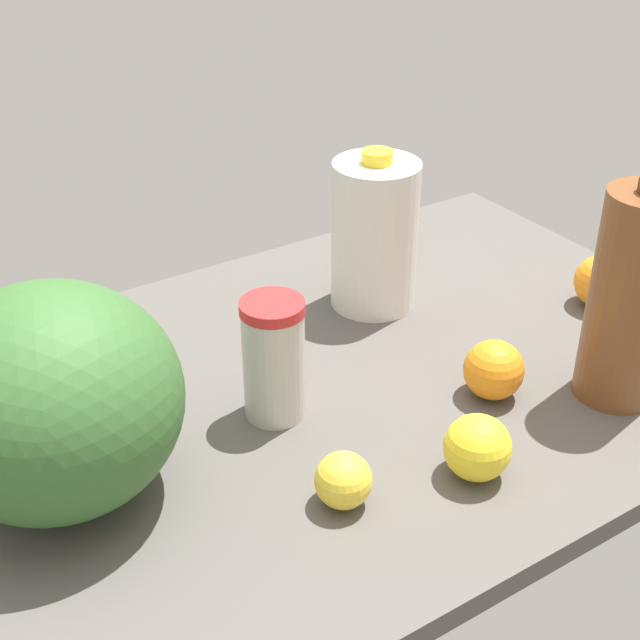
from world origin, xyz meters
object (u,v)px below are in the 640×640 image
Objects in this scene: chocolate_milk_jug at (631,298)px; orange_near_front at (601,281)px; milk_jug at (375,235)px; lemon_far_back at (343,480)px; watermelon at (53,400)px; tumbler_cup at (274,359)px; orange_beside_bowl at (494,370)px; lemon_by_jug at (477,448)px.

orange_near_front is at bearing -133.34° from chocolate_milk_jug.
lemon_far_back is (28.66, 34.15, -8.09)cm from milk_jug.
watermelon is 26.95cm from tumbler_cup.
orange_beside_bowl is at bearing 167.07° from watermelon.
orange_near_front is 1.04× the size of orange_beside_bowl.
tumbler_cup is 2.05× the size of orange_beside_bowl.
chocolate_milk_jug reaches higher than orange_near_front.
orange_beside_bowl is at bearing 16.35° from orange_near_front.
watermelon is 46.40cm from lemon_by_jug.
lemon_far_back is (40.97, -1.80, -10.82)cm from chocolate_milk_jug.
chocolate_milk_jug reaches higher than watermelon.
tumbler_cup reaches higher than orange_near_front.
chocolate_milk_jug is 3.80× the size of orange_beside_bowl.
chocolate_milk_jug is at bearing 177.48° from lemon_far_back.
orange_beside_bowl is (-27.35, -6.26, 0.70)cm from lemon_far_back.
chocolate_milk_jug is 3.83× the size of lemon_by_jug.
chocolate_milk_jug is at bearing 108.89° from milk_jug.
orange_near_front reaches higher than lemon_far_back.
lemon_by_jug is at bearing 70.77° from milk_jug.
lemon_far_back is 0.79× the size of orange_near_front.
watermelon reaches higher than milk_jug.
watermelon reaches higher than lemon_far_back.
chocolate_milk_jug is at bearing 46.66° from orange_near_front.
milk_jug is 3.12× the size of lemon_by_jug.
orange_near_front is at bearing 177.69° from watermelon.
watermelon is 3.55× the size of lemon_by_jug.
orange_beside_bowl reaches higher than lemon_far_back.
lemon_by_jug is (-39.69, 22.43, -8.60)cm from watermelon.
milk_jug is 3.10× the size of orange_beside_bowl.
orange_near_front is at bearing -165.31° from lemon_far_back.
milk_jug is 28.88cm from orange_beside_bowl.
lemon_far_back is at bearing -2.52° from chocolate_milk_jug.
watermelon is 68.40cm from chocolate_milk_jug.
milk_jug is at bearing -109.23° from lemon_by_jug.
chocolate_milk_jug is (-38.83, 19.99, 6.01)cm from tumbler_cup.
lemon_far_back is at bearing 14.69° from orange_near_front.
milk_jug is 2.99× the size of orange_near_front.
chocolate_milk_jug is at bearing -174.49° from lemon_by_jug.
lemon_far_back is (-24.44, 18.15, -9.28)cm from watermelon.
milk_jug is (12.31, -35.95, -2.73)cm from chocolate_milk_jug.
chocolate_milk_jug is at bearing 163.04° from watermelon.
watermelon is at bearing -29.47° from lemon_by_jug.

